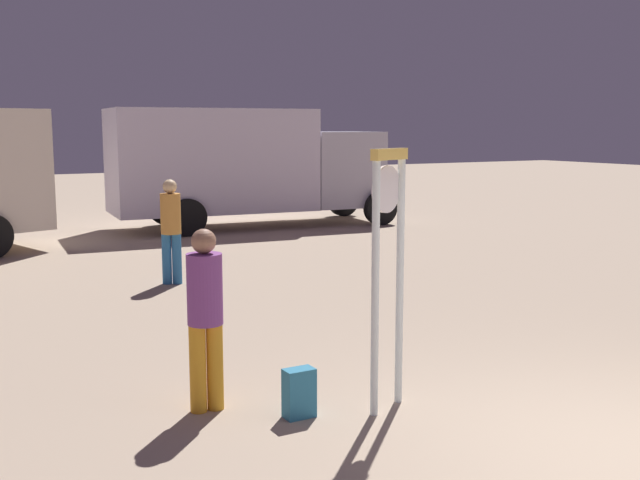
# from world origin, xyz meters

# --- Properties ---
(standing_clock) EXTENTS (0.49, 0.27, 2.39)m
(standing_clock) POSITION_xyz_m (-1.19, 1.87, 1.48)
(standing_clock) COLOR white
(standing_clock) RESTS_ON ground_plane
(person_near_clock) EXTENTS (0.32, 0.32, 1.68)m
(person_near_clock) POSITION_xyz_m (-2.65, 2.63, 0.94)
(person_near_clock) COLOR orange
(person_near_clock) RESTS_ON ground_plane
(backpack) EXTENTS (0.27, 0.21, 0.45)m
(backpack) POSITION_xyz_m (-1.99, 2.07, 0.22)
(backpack) COLOR teal
(backpack) RESTS_ON ground_plane
(person_distant) EXTENTS (0.33, 0.33, 1.73)m
(person_distant) POSITION_xyz_m (-1.06, 8.31, 0.97)
(person_distant) COLOR teal
(person_distant) RESTS_ON ground_plane
(box_truck_far) EXTENTS (7.42, 3.09, 3.03)m
(box_truck_far) POSITION_xyz_m (2.95, 14.47, 1.65)
(box_truck_far) COLOR silver
(box_truck_far) RESTS_ON ground_plane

